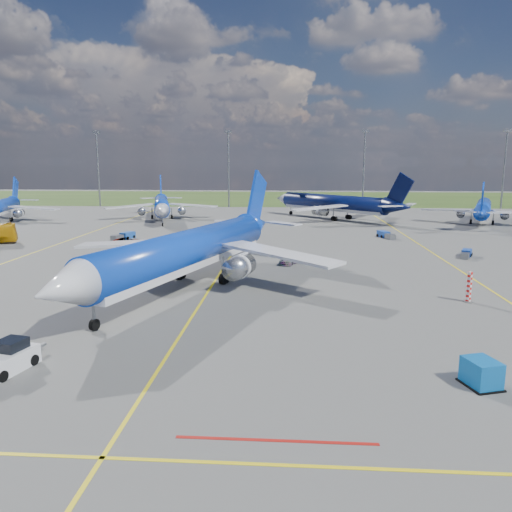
# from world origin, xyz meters

# --- Properties ---
(ground) EXTENTS (400.00, 400.00, 0.00)m
(ground) POSITION_xyz_m (0.00, 0.00, 0.00)
(ground) COLOR #50504E
(ground) RESTS_ON ground
(grass_strip) EXTENTS (400.00, 80.00, 0.01)m
(grass_strip) POSITION_xyz_m (0.00, 150.00, 0.00)
(grass_strip) COLOR #2D4719
(grass_strip) RESTS_ON ground
(taxiway_lines) EXTENTS (60.25, 160.00, 0.02)m
(taxiway_lines) POSITION_xyz_m (0.17, 27.70, 0.01)
(taxiway_lines) COLOR yellow
(taxiway_lines) RESTS_ON ground
(floodlight_masts) EXTENTS (202.20, 0.50, 22.70)m
(floodlight_masts) POSITION_xyz_m (10.00, 110.00, 12.56)
(floodlight_masts) COLOR slate
(floodlight_masts) RESTS_ON ground
(warning_post) EXTENTS (0.50, 0.50, 3.00)m
(warning_post) POSITION_xyz_m (26.00, 8.00, 1.50)
(warning_post) COLOR red
(warning_post) RESTS_ON ground
(bg_jet_nnw) EXTENTS (37.22, 43.55, 9.81)m
(bg_jet_nnw) POSITION_xyz_m (-21.62, 75.11, 0.00)
(bg_jet_nnw) COLOR #0D3ABB
(bg_jet_nnw) RESTS_ON ground
(bg_jet_n) EXTENTS (52.50, 52.57, 11.04)m
(bg_jet_n) POSITION_xyz_m (18.63, 79.42, 0.00)
(bg_jet_n) COLOR #07103C
(bg_jet_n) RESTS_ON ground
(bg_jet_ne) EXTENTS (38.48, 43.30, 9.38)m
(bg_jet_ne) POSITION_xyz_m (51.47, 73.95, 0.00)
(bg_jet_ne) COLOR #0D3ABB
(bg_jet_ne) RESTS_ON ground
(main_airliner) EXTENTS (47.49, 54.44, 12.00)m
(main_airliner) POSITION_xyz_m (-2.40, 11.78, 0.00)
(main_airliner) COLOR #0D3ABB
(main_airliner) RESTS_ON ground
(pushback_tug) EXTENTS (3.02, 5.90, 1.96)m
(pushback_tug) POSITION_xyz_m (-9.84, -10.79, 0.79)
(pushback_tug) COLOR silver
(pushback_tug) RESTS_ON ground
(uld_container) EXTENTS (2.23, 2.50, 1.67)m
(uld_container) POSITION_xyz_m (20.27, -11.04, 0.84)
(uld_container) COLOR #0C5AA8
(uld_container) RESTS_ON ground
(service_car_a) EXTENTS (1.75, 4.28, 1.46)m
(service_car_a) POSITION_xyz_m (-11.39, 19.01, 0.73)
(service_car_a) COLOR #999999
(service_car_a) RESTS_ON ground
(service_car_b) EXTENTS (5.07, 2.94, 1.33)m
(service_car_b) POSITION_xyz_m (-17.88, 38.25, 0.66)
(service_car_b) COLOR #999999
(service_car_b) RESTS_ON ground
(service_car_c) EXTENTS (3.29, 4.55, 1.22)m
(service_car_c) POSITION_xyz_m (8.58, 25.33, 0.61)
(service_car_c) COLOR #999999
(service_car_c) RESTS_ON ground
(baggage_tug_w) EXTENTS (2.84, 4.39, 0.97)m
(baggage_tug_w) POSITION_xyz_m (33.89, 32.05, 0.45)
(baggage_tug_w) COLOR #1A409F
(baggage_tug_w) RESTS_ON ground
(baggage_tug_c) EXTENTS (3.18, 5.23, 1.14)m
(baggage_tug_c) POSITION_xyz_m (-20.77, 45.11, 0.54)
(baggage_tug_c) COLOR #1B4CA6
(baggage_tug_c) RESTS_ON ground
(baggage_tug_e) EXTENTS (2.70, 5.11, 1.11)m
(baggage_tug_e) POSITION_xyz_m (25.77, 49.85, 0.52)
(baggage_tug_e) COLOR #1A419E
(baggage_tug_e) RESTS_ON ground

